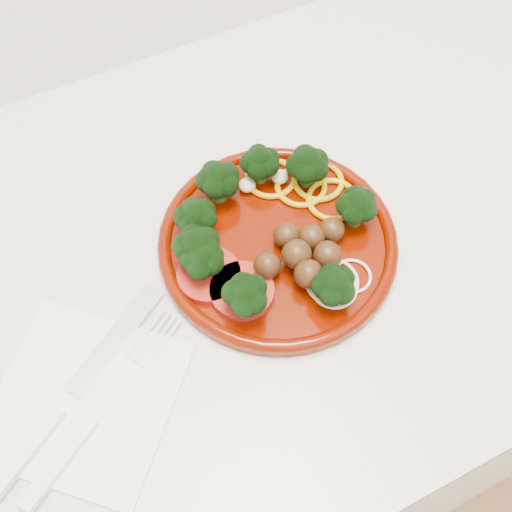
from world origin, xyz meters
name	(u,v)px	position (x,y,z in m)	size (l,w,h in m)	color
counter	(352,336)	(0.00, 1.70, 0.45)	(2.40, 0.60, 0.90)	white
plate	(273,236)	(-0.18, 1.68, 0.92)	(0.25, 0.25, 0.06)	#4A0B00
napkin	(84,399)	(-0.41, 1.61, 0.90)	(0.16, 0.16, 0.00)	white
knife	(54,415)	(-0.43, 1.60, 0.91)	(0.21, 0.14, 0.01)	silver
fork	(78,437)	(-0.42, 1.58, 0.91)	(0.19, 0.13, 0.01)	white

